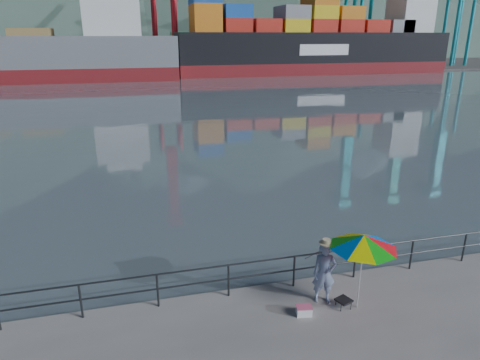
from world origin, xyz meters
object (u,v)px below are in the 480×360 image
fisherman (324,273)px  beach_umbrella (364,242)px  bulk_carrier (11,55)px  container_ship (322,42)px  cooler_bag (304,311)px

fisherman → beach_umbrella: (0.80, -0.53, 1.13)m
beach_umbrella → bulk_carrier: 74.28m
beach_umbrella → container_ship: (32.67, 73.28, 3.86)m
bulk_carrier → container_ship: size_ratio=1.04×
beach_umbrella → fisherman: bearing=146.2°
beach_umbrella → cooler_bag: beach_umbrella is taller
bulk_carrier → container_ship: container_ship is taller
cooler_bag → bulk_carrier: (-21.94, 70.38, 3.93)m
bulk_carrier → container_ship: 56.27m
fisherman → container_ship: bearing=78.5°
container_ship → fisherman: bearing=-114.7°
fisherman → bulk_carrier: bulk_carrier is taller
fisherman → bulk_carrier: size_ratio=0.03×
beach_umbrella → container_ship: size_ratio=0.04×
container_ship → cooler_bag: bearing=-115.1°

